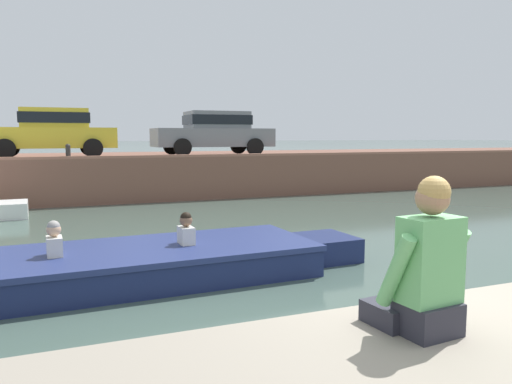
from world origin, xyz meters
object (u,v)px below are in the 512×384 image
car_left_inner_yellow (52,131)px  person_seated_left (424,273)px  motorboat_passing (151,263)px  mooring_bollard_mid (68,151)px  car_centre_grey (214,131)px

car_left_inner_yellow → person_seated_left: 15.06m
motorboat_passing → mooring_bollard_mid: (-0.87, 8.71, 1.41)m
car_left_inner_yellow → mooring_bollard_mid: car_left_inner_yellow is taller
car_centre_grey → person_seated_left: car_centre_grey is taller
motorboat_passing → mooring_bollard_mid: size_ratio=14.61×
motorboat_passing → car_centre_grey: 11.02m
motorboat_passing → car_centre_grey: car_centre_grey is taller
car_centre_grey → mooring_bollard_mid: 5.17m
person_seated_left → mooring_bollard_mid: bearing=97.0°
car_left_inner_yellow → person_seated_left: size_ratio=4.12×
motorboat_passing → person_seated_left: bearing=-80.5°
motorboat_passing → car_left_inner_yellow: bearing=97.4°
car_left_inner_yellow → mooring_bollard_mid: bearing=-72.0°
car_centre_grey → person_seated_left: (-3.28, -14.88, -0.99)m
car_left_inner_yellow → car_centre_grey: 5.39m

